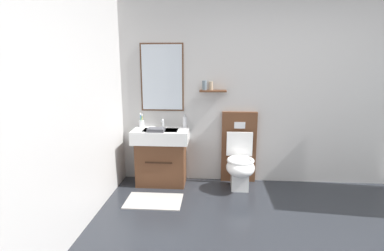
{
  "coord_description": "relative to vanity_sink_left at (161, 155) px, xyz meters",
  "views": [
    {
      "loc": [
        -1.07,
        -1.94,
        1.64
      ],
      "look_at": [
        -1.35,
        1.83,
        0.84
      ],
      "focal_mm": 27.32,
      "sensor_mm": 36.0,
      "label": 1
    }
  ],
  "objects": [
    {
      "name": "wall_back",
      "position": [
        1.76,
        0.25,
        0.87
      ],
      "size": [
        4.95,
        0.27,
        2.56
      ],
      "color": "#B7B5B2",
      "rests_on": "ground"
    },
    {
      "name": "wall_left",
      "position": [
        -0.64,
        -1.88,
        0.87
      ],
      "size": [
        0.12,
        4.38,
        2.56
      ],
      "primitive_type": "cube",
      "color": "#B7B5B2",
      "rests_on": "ground"
    },
    {
      "name": "bath_mat",
      "position": [
        -0.0,
        -0.58,
        -0.4
      ],
      "size": [
        0.68,
        0.44,
        0.01
      ],
      "primitive_type": "cube",
      "color": "#9E9993",
      "rests_on": "ground"
    },
    {
      "name": "vanity_sink_left",
      "position": [
        0.0,
        0.0,
        0.0
      ],
      "size": [
        0.76,
        0.45,
        0.77
      ],
      "color": "#56331E",
      "rests_on": "ground"
    },
    {
      "name": "tap_on_left_sink",
      "position": [
        0.0,
        0.16,
        0.43
      ],
      "size": [
        0.03,
        0.13,
        0.11
      ],
      "color": "silver",
      "rests_on": "vanity_sink_left"
    },
    {
      "name": "toilet",
      "position": [
        1.07,
        -0.01,
        -0.03
      ],
      "size": [
        0.48,
        0.62,
        1.0
      ],
      "color": "#56331E",
      "rests_on": "ground"
    },
    {
      "name": "toothbrush_cup",
      "position": [
        -0.3,
        0.15,
        0.42
      ],
      "size": [
        0.07,
        0.07,
        0.2
      ],
      "color": "silver",
      "rests_on": "vanity_sink_left"
    },
    {
      "name": "soap_dispenser",
      "position": [
        0.31,
        0.16,
        0.44
      ],
      "size": [
        0.06,
        0.06,
        0.18
      ],
      "color": "white",
      "rests_on": "vanity_sink_left"
    },
    {
      "name": "folded_hand_towel",
      "position": [
        -0.04,
        -0.13,
        0.38
      ],
      "size": [
        0.22,
        0.16,
        0.04
      ],
      "primitive_type": "cube",
      "color": "#47474C",
      "rests_on": "vanity_sink_left"
    }
  ]
}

